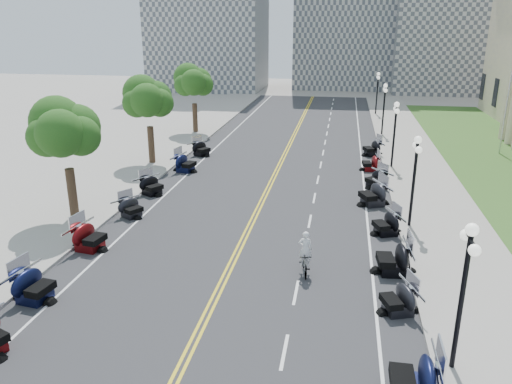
# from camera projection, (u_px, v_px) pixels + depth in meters

# --- Properties ---
(ground) EXTENTS (160.00, 160.00, 0.00)m
(ground) POSITION_uv_depth(u_px,v_px,m) (240.00, 247.00, 24.92)
(ground) COLOR gray
(road) EXTENTS (16.00, 90.00, 0.01)m
(road) POSITION_uv_depth(u_px,v_px,m) (269.00, 186.00, 34.25)
(road) COLOR #333335
(road) RESTS_ON ground
(centerline_yellow_a) EXTENTS (0.12, 90.00, 0.00)m
(centerline_yellow_a) POSITION_uv_depth(u_px,v_px,m) (268.00, 186.00, 34.27)
(centerline_yellow_a) COLOR yellow
(centerline_yellow_a) RESTS_ON road
(centerline_yellow_b) EXTENTS (0.12, 90.00, 0.00)m
(centerline_yellow_b) POSITION_uv_depth(u_px,v_px,m) (271.00, 186.00, 34.23)
(centerline_yellow_b) COLOR yellow
(centerline_yellow_b) RESTS_ON road
(edge_line_north) EXTENTS (0.12, 90.00, 0.00)m
(edge_line_north) POSITION_uv_depth(u_px,v_px,m) (364.00, 191.00, 33.20)
(edge_line_north) COLOR white
(edge_line_north) RESTS_ON road
(edge_line_south) EXTENTS (0.12, 90.00, 0.00)m
(edge_line_south) POSITION_uv_depth(u_px,v_px,m) (180.00, 181.00, 35.30)
(edge_line_south) COLOR white
(edge_line_south) RESTS_ON road
(lane_dash_4) EXTENTS (0.12, 2.00, 0.00)m
(lane_dash_4) POSITION_uv_depth(u_px,v_px,m) (284.00, 352.00, 16.93)
(lane_dash_4) COLOR white
(lane_dash_4) RESTS_ON road
(lane_dash_5) EXTENTS (0.12, 2.00, 0.00)m
(lane_dash_5) POSITION_uv_depth(u_px,v_px,m) (296.00, 292.00, 20.66)
(lane_dash_5) COLOR white
(lane_dash_5) RESTS_ON road
(lane_dash_6) EXTENTS (0.12, 2.00, 0.00)m
(lane_dash_6) POSITION_uv_depth(u_px,v_px,m) (304.00, 251.00, 24.40)
(lane_dash_6) COLOR white
(lane_dash_6) RESTS_ON road
(lane_dash_7) EXTENTS (0.12, 2.00, 0.00)m
(lane_dash_7) POSITION_uv_depth(u_px,v_px,m) (310.00, 221.00, 28.13)
(lane_dash_7) COLOR white
(lane_dash_7) RESTS_ON road
(lane_dash_8) EXTENTS (0.12, 2.00, 0.00)m
(lane_dash_8) POSITION_uv_depth(u_px,v_px,m) (314.00, 198.00, 31.86)
(lane_dash_8) COLOR white
(lane_dash_8) RESTS_ON road
(lane_dash_9) EXTENTS (0.12, 2.00, 0.00)m
(lane_dash_9) POSITION_uv_depth(u_px,v_px,m) (318.00, 180.00, 35.59)
(lane_dash_9) COLOR white
(lane_dash_9) RESTS_ON road
(lane_dash_10) EXTENTS (0.12, 2.00, 0.00)m
(lane_dash_10) POSITION_uv_depth(u_px,v_px,m) (321.00, 165.00, 39.32)
(lane_dash_10) COLOR white
(lane_dash_10) RESTS_ON road
(lane_dash_11) EXTENTS (0.12, 2.00, 0.00)m
(lane_dash_11) POSITION_uv_depth(u_px,v_px,m) (323.00, 153.00, 43.06)
(lane_dash_11) COLOR white
(lane_dash_11) RESTS_ON road
(lane_dash_12) EXTENTS (0.12, 2.00, 0.00)m
(lane_dash_12) POSITION_uv_depth(u_px,v_px,m) (325.00, 142.00, 46.79)
(lane_dash_12) COLOR white
(lane_dash_12) RESTS_ON road
(lane_dash_13) EXTENTS (0.12, 2.00, 0.00)m
(lane_dash_13) POSITION_uv_depth(u_px,v_px,m) (327.00, 133.00, 50.52)
(lane_dash_13) COLOR white
(lane_dash_13) RESTS_ON road
(lane_dash_14) EXTENTS (0.12, 2.00, 0.00)m
(lane_dash_14) POSITION_uv_depth(u_px,v_px,m) (328.00, 126.00, 54.25)
(lane_dash_14) COLOR white
(lane_dash_14) RESTS_ON road
(lane_dash_15) EXTENTS (0.12, 2.00, 0.00)m
(lane_dash_15) POSITION_uv_depth(u_px,v_px,m) (330.00, 119.00, 57.98)
(lane_dash_15) COLOR white
(lane_dash_15) RESTS_ON road
(lane_dash_16) EXTENTS (0.12, 2.00, 0.00)m
(lane_dash_16) POSITION_uv_depth(u_px,v_px,m) (331.00, 114.00, 61.71)
(lane_dash_16) COLOR white
(lane_dash_16) RESTS_ON road
(lane_dash_17) EXTENTS (0.12, 2.00, 0.00)m
(lane_dash_17) POSITION_uv_depth(u_px,v_px,m) (332.00, 108.00, 65.45)
(lane_dash_17) COLOR white
(lane_dash_17) RESTS_ON road
(lane_dash_18) EXTENTS (0.12, 2.00, 0.00)m
(lane_dash_18) POSITION_uv_depth(u_px,v_px,m) (333.00, 104.00, 69.18)
(lane_dash_18) COLOR white
(lane_dash_18) RESTS_ON road
(lane_dash_19) EXTENTS (0.12, 2.00, 0.00)m
(lane_dash_19) POSITION_uv_depth(u_px,v_px,m) (333.00, 100.00, 72.91)
(lane_dash_19) COLOR white
(lane_dash_19) RESTS_ON road
(sidewalk_north) EXTENTS (5.00, 90.00, 0.15)m
(sidewalk_north) POSITION_uv_depth(u_px,v_px,m) (429.00, 193.00, 32.51)
(sidewalk_north) COLOR #9E9991
(sidewalk_north) RESTS_ON ground
(sidewalk_south) EXTENTS (5.00, 90.00, 0.15)m
(sidewalk_south) POSITION_uv_depth(u_px,v_px,m) (126.00, 177.00, 35.95)
(sidewalk_south) COLOR #9E9991
(sidewalk_south) RESTS_ON ground
(lawn) EXTENTS (9.00, 60.00, 0.10)m
(lawn) POSITION_uv_depth(u_px,v_px,m) (507.00, 166.00, 38.83)
(lawn) COLOR #356023
(lawn) RESTS_ON ground
(distant_block_a) EXTENTS (18.00, 14.00, 26.00)m
(distant_block_a) POSITION_uv_depth(u_px,v_px,m) (208.00, 8.00, 81.55)
(distant_block_a) COLOR gray
(distant_block_a) RESTS_ON ground
(distant_block_c) EXTENTS (20.00, 14.00, 22.00)m
(distant_block_c) POSITION_uv_depth(u_px,v_px,m) (460.00, 21.00, 78.44)
(distant_block_c) COLOR gray
(distant_block_c) RESTS_ON ground
(street_lamp_1) EXTENTS (0.50, 1.20, 4.90)m
(street_lamp_1) POSITION_uv_depth(u_px,v_px,m) (462.00, 299.00, 15.22)
(street_lamp_1) COLOR black
(street_lamp_1) RESTS_ON sidewalk_north
(street_lamp_2) EXTENTS (0.50, 1.20, 4.90)m
(street_lamp_2) POSITION_uv_depth(u_px,v_px,m) (414.00, 182.00, 26.41)
(street_lamp_2) COLOR black
(street_lamp_2) RESTS_ON sidewalk_north
(street_lamp_3) EXTENTS (0.50, 1.20, 4.90)m
(street_lamp_3) POSITION_uv_depth(u_px,v_px,m) (394.00, 135.00, 37.61)
(street_lamp_3) COLOR black
(street_lamp_3) RESTS_ON sidewalk_north
(street_lamp_4) EXTENTS (0.50, 1.20, 4.90)m
(street_lamp_4) POSITION_uv_depth(u_px,v_px,m) (384.00, 109.00, 48.80)
(street_lamp_4) COLOR black
(street_lamp_4) RESTS_ON sidewalk_north
(street_lamp_5) EXTENTS (0.50, 1.20, 4.90)m
(street_lamp_5) POSITION_uv_depth(u_px,v_px,m) (377.00, 93.00, 60.00)
(street_lamp_5) COLOR black
(street_lamp_5) RESTS_ON sidewalk_north
(flagpole) EXTENTS (1.10, 0.20, 10.00)m
(flagpole) POSITION_uv_depth(u_px,v_px,m) (508.00, 95.00, 40.90)
(flagpole) COLOR silver
(flagpole) RESTS_ON ground
(tree_2) EXTENTS (4.80, 4.80, 9.20)m
(tree_2) POSITION_uv_depth(u_px,v_px,m) (65.00, 137.00, 26.91)
(tree_2) COLOR #235619
(tree_2) RESTS_ON sidewalk_south
(tree_3) EXTENTS (4.80, 4.80, 9.20)m
(tree_3) POSITION_uv_depth(u_px,v_px,m) (148.00, 104.00, 38.10)
(tree_3) COLOR #235619
(tree_3) RESTS_ON sidewalk_south
(tree_4) EXTENTS (4.80, 4.80, 9.20)m
(tree_4) POSITION_uv_depth(u_px,v_px,m) (194.00, 86.00, 49.30)
(tree_4) COLOR #235619
(tree_4) RESTS_ON sidewalk_south
(motorcycle_n_3) EXTENTS (2.22, 2.22, 1.55)m
(motorcycle_n_3) POSITION_uv_depth(u_px,v_px,m) (415.00, 377.00, 14.58)
(motorcycle_n_3) COLOR black
(motorcycle_n_3) RESTS_ON road
(motorcycle_n_4) EXTENTS (2.37, 2.37, 1.29)m
(motorcycle_n_4) POSITION_uv_depth(u_px,v_px,m) (399.00, 298.00, 19.04)
(motorcycle_n_4) COLOR black
(motorcycle_n_4) RESTS_ON road
(motorcycle_n_5) EXTENTS (2.42, 2.42, 1.56)m
(motorcycle_n_5) POSITION_uv_depth(u_px,v_px,m) (394.00, 257.00, 22.05)
(motorcycle_n_5) COLOR black
(motorcycle_n_5) RESTS_ON road
(motorcycle_n_6) EXTENTS (2.49, 2.49, 1.34)m
(motorcycle_n_6) POSITION_uv_depth(u_px,v_px,m) (386.00, 222.00, 26.19)
(motorcycle_n_6) COLOR black
(motorcycle_n_6) RESTS_ON road
(motorcycle_n_7) EXTENTS (2.96, 2.96, 1.56)m
(motorcycle_n_7) POSITION_uv_depth(u_px,v_px,m) (373.00, 193.00, 30.39)
(motorcycle_n_7) COLOR black
(motorcycle_n_7) RESTS_ON road
(motorcycle_n_8) EXTENTS (2.65, 2.65, 1.32)m
(motorcycle_n_8) POSITION_uv_depth(u_px,v_px,m) (376.00, 178.00, 33.70)
(motorcycle_n_8) COLOR black
(motorcycle_n_8) RESTS_ON road
(motorcycle_n_9) EXTENTS (2.11, 2.11, 1.32)m
(motorcycle_n_9) POSITION_uv_depth(u_px,v_px,m) (371.00, 162.00, 37.63)
(motorcycle_n_9) COLOR #590A0C
(motorcycle_n_9) RESTS_ON road
(motorcycle_n_10) EXTENTS (2.64, 2.64, 1.44)m
(motorcycle_n_10) POSITION_uv_depth(u_px,v_px,m) (372.00, 147.00, 41.86)
(motorcycle_n_10) COLOR black
(motorcycle_n_10) RESTS_ON road
(motorcycle_s_4) EXTENTS (2.38, 2.38, 1.47)m
(motorcycle_s_4) POSITION_uv_depth(u_px,v_px,m) (33.00, 284.00, 19.86)
(motorcycle_s_4) COLOR black
(motorcycle_s_4) RESTS_ON road
(motorcycle_s_5) EXTENTS (2.39, 2.39, 1.47)m
(motorcycle_s_5) POSITION_uv_depth(u_px,v_px,m) (89.00, 236.00, 24.40)
(motorcycle_s_5) COLOR #590A0C
(motorcycle_s_5) RESTS_ON road
(motorcycle_s_6) EXTENTS (2.44, 2.44, 1.24)m
(motorcycle_s_6) POSITION_uv_depth(u_px,v_px,m) (131.00, 207.00, 28.58)
(motorcycle_s_6) COLOR black
(motorcycle_s_6) RESTS_ON road
(motorcycle_s_7) EXTENTS (2.63, 2.63, 1.34)m
(motorcycle_s_7) POSITION_uv_depth(u_px,v_px,m) (152.00, 185.00, 32.34)
(motorcycle_s_7) COLOR black
(motorcycle_s_7) RESTS_ON road
(motorcycle_s_8) EXTENTS (2.50, 2.50, 1.47)m
(motorcycle_s_8) POSITION_uv_depth(u_px,v_px,m) (185.00, 162.00, 37.33)
(motorcycle_s_8) COLOR black
(motorcycle_s_8) RESTS_ON road
(motorcycle_s_9) EXTENTS (2.64, 2.64, 1.33)m
(motorcycle_s_9) POSITION_uv_depth(u_px,v_px,m) (201.00, 148.00, 41.90)
(motorcycle_s_9) COLOR black
(motorcycle_s_9) RESTS_ON road
(bicycle) EXTENTS (0.78, 1.82, 1.06)m
(bicycle) POSITION_uv_depth(u_px,v_px,m) (305.00, 263.00, 22.08)
(bicycle) COLOR #A51414
(bicycle) RESTS_ON road
(cyclist_rider) EXTENTS (0.62, 0.40, 1.69)m
(cyclist_rider) POSITION_uv_depth(u_px,v_px,m) (306.00, 234.00, 21.64)
(cyclist_rider) COLOR white
(cyclist_rider) RESTS_ON bicycle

